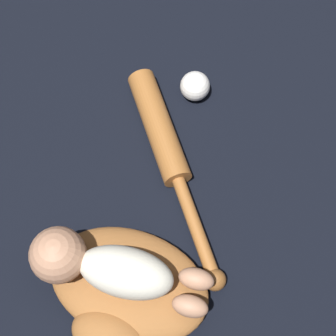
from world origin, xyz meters
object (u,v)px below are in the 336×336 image
object	(u,v)px
baby_figure	(104,267)
baseball_bat	(167,148)
baseball	(195,86)
baseball_glove	(125,292)

from	to	relation	value
baby_figure	baseball_bat	distance (m)	0.32
baby_figure	baseball	xyz separation A→B (m)	(0.19, -0.44, -0.08)
baseball_glove	baseball_bat	xyz separation A→B (m)	(0.16, -0.28, -0.00)
baseball_glove	baby_figure	bearing A→B (deg)	7.39
baseball_glove	baby_figure	distance (m)	0.09
baseball_glove	baseball	xyz separation A→B (m)	(0.23, -0.44, -0.00)
baseball_glove	baseball_bat	bearing A→B (deg)	-59.56
baby_figure	baseball_bat	world-z (taller)	baby_figure
baby_figure	baseball	distance (m)	0.49
baseball_glove	baby_figure	size ratio (longest dim) A/B	1.17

